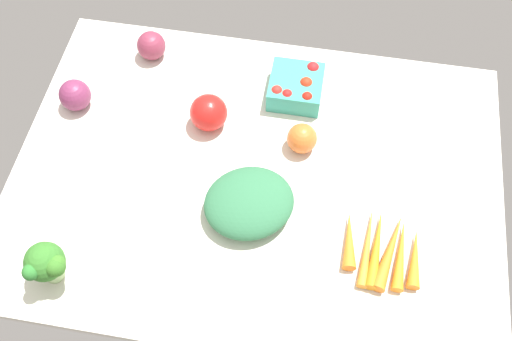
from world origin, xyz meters
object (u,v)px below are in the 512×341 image
heirloom_tomato_orange (302,138)px  red_onion_center (75,95)px  red_onion_near_basket (151,46)px  carrot_bunch (383,249)px  broccoli_head (46,264)px  berry_basket (296,87)px  leafy_greens_clump (250,203)px  bell_pepper_red (209,113)px

heirloom_tomato_orange → red_onion_center: (-51.89, 2.89, 0.29)cm
heirloom_tomato_orange → red_onion_near_basket: red_onion_near_basket is taller
carrot_bunch → broccoli_head: size_ratio=1.71×
berry_basket → leafy_greens_clump: size_ratio=0.65×
leafy_greens_clump → red_onion_center: 48.00cm
red_onion_near_basket → bell_pepper_red: (17.75, -17.44, 0.63)cm
carrot_bunch → broccoli_head: broccoli_head is taller
berry_basket → carrot_bunch: 42.23cm
broccoli_head → red_onion_near_basket: bearing=86.0°
red_onion_near_basket → broccoli_head: (-4.04, -57.77, 3.08)cm
heirloom_tomato_orange → broccoli_head: 57.07cm
carrot_bunch → heirloom_tomato_orange: bearing=130.9°
bell_pepper_red → berry_basket: bearing=32.0°
leafy_greens_clump → broccoli_head: broccoli_head is taller
heirloom_tomato_orange → broccoli_head: size_ratio=0.63×
carrot_bunch → leafy_greens_clump: bearing=170.2°
carrot_bunch → berry_basket: bearing=121.5°
bell_pepper_red → broccoli_head: size_ratio=0.80×
leafy_greens_clump → bell_pepper_red: size_ratio=2.21×
leafy_greens_clump → red_onion_center: bearing=155.2°
bell_pepper_red → broccoli_head: 45.90cm
berry_basket → leafy_greens_clump: (-5.23, -31.27, 0.33)cm
heirloom_tomato_orange → red_onion_center: red_onion_center is taller
carrot_bunch → red_onion_near_basket: (-57.82, 42.18, 2.09)cm
heirloom_tomato_orange → red_onion_near_basket: 43.80cm
berry_basket → broccoli_head: (-39.79, -51.56, 3.54)cm
broccoli_head → red_onion_center: bearing=102.6°
berry_basket → red_onion_center: (-48.80, -11.14, 0.60)cm
carrot_bunch → red_onion_center: red_onion_center is taller
leafy_greens_clump → heirloom_tomato_orange: (8.31, 17.24, -0.02)cm
leafy_greens_clump → red_onion_center: size_ratio=2.58×
leafy_greens_clump → broccoli_head: size_ratio=1.76×
carrot_bunch → red_onion_near_basket: bearing=143.9°
bell_pepper_red → red_onion_near_basket: bearing=135.5°
berry_basket → heirloom_tomato_orange: heirloom_tomato_orange is taller
leafy_greens_clump → broccoli_head: bearing=-149.6°
red_onion_near_basket → bell_pepper_red: bearing=-44.5°
berry_basket → carrot_bunch: bearing=-58.5°
red_onion_center → broccoli_head: broccoli_head is taller
broccoli_head → leafy_greens_clump: bearing=30.4°
heirloom_tomato_orange → bell_pepper_red: size_ratio=0.79×
red_onion_near_basket → broccoli_head: size_ratio=0.66×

